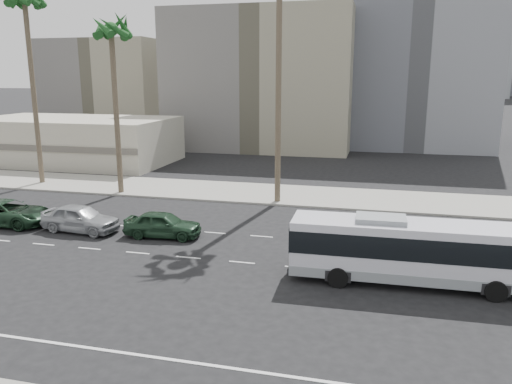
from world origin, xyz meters
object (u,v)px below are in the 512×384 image
(city_bus, at_px, (411,250))
(car_a, at_px, (163,224))
(palm_far, at_px, (25,3))
(car_c, at_px, (8,213))
(car_b, at_px, (80,218))
(palm_mid, at_px, (111,33))

(city_bus, distance_m, car_a, 14.71)
(city_bus, xyz_separation_m, palm_far, (-31.36, 15.40, 13.94))
(palm_far, bearing_deg, car_a, -34.25)
(car_c, bearing_deg, city_bus, -100.00)
(car_b, xyz_separation_m, car_c, (-5.50, 0.16, -0.05))
(city_bus, xyz_separation_m, car_a, (-14.20, 3.71, -0.89))
(car_a, bearing_deg, palm_mid, 36.05)
(car_b, distance_m, palm_far, 22.26)
(car_a, distance_m, car_c, 11.00)
(car_b, bearing_deg, city_bus, -94.66)
(car_b, height_order, palm_far, palm_far)
(car_b, relative_size, palm_far, 0.29)
(city_bus, distance_m, palm_mid, 28.47)
(city_bus, distance_m, car_c, 25.48)
(car_c, distance_m, palm_mid, 15.83)
(car_b, bearing_deg, car_c, 93.72)
(car_c, bearing_deg, palm_mid, -17.52)
(palm_far, bearing_deg, city_bus, -26.15)
(car_b, height_order, palm_mid, palm_mid)
(car_c, bearing_deg, car_b, -93.43)
(car_a, bearing_deg, car_b, 88.51)
(car_a, xyz_separation_m, car_b, (-5.50, -0.22, 0.07))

